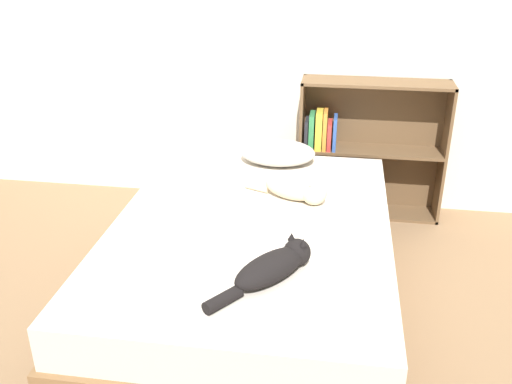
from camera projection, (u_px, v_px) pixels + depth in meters
ground_plane at (252, 302)px, 3.16m from camera, size 8.00×8.00×0.00m
wall_back at (283, 30)px, 3.86m from camera, size 8.00×0.06×2.50m
bed at (252, 264)px, 3.05m from camera, size 1.46×2.03×0.50m
pillow at (278, 153)px, 3.64m from camera, size 0.48×0.33×0.14m
cat_light at (297, 188)px, 3.15m from camera, size 0.48×0.25×0.16m
cat_dark at (274, 266)px, 2.46m from camera, size 0.42×0.51×0.15m
bookshelf at (364, 145)px, 3.98m from camera, size 0.99×0.26×0.96m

